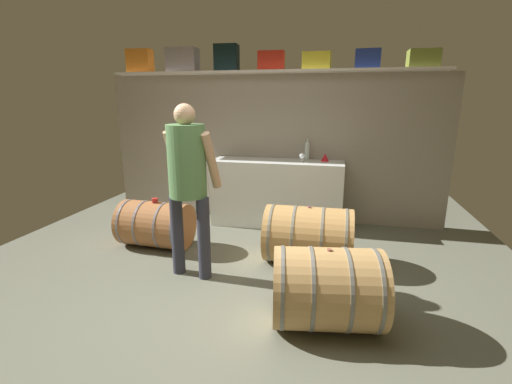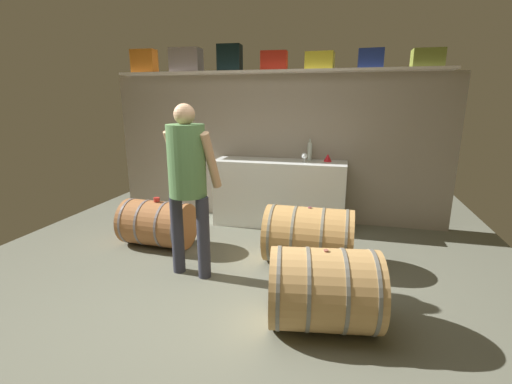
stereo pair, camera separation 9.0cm
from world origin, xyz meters
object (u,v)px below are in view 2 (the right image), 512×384
object	(u,v)px
toolcase_olive	(427,58)
red_funnel	(328,158)
toolcase_red	(274,61)
wine_barrel_far	(309,236)
wine_bottle_clear	(310,151)
winemaker_pouring	(188,174)
wine_barrel_flank	(324,289)
toolcase_navy	(371,59)
wine_barrel_near	(157,223)
wine_glass	(304,156)
toolcase_black	(230,58)
toolcase_orange	(144,61)
toolcase_grey	(186,60)
work_cabinet	(279,193)
tasting_cup	(157,199)
toolcase_yellow	(320,61)

from	to	relation	value
toolcase_olive	red_funnel	xyz separation A→B (m)	(-1.13, -0.07, -1.25)
toolcase_red	wine_barrel_far	size ratio (longest dim) A/B	0.38
wine_bottle_clear	winemaker_pouring	world-z (taller)	winemaker_pouring
wine_bottle_clear	winemaker_pouring	xyz separation A→B (m)	(-0.98, -1.85, -0.01)
toolcase_olive	wine_barrel_far	size ratio (longest dim) A/B	0.39
wine_barrel_far	wine_barrel_flank	distance (m)	1.15
red_funnel	winemaker_pouring	size ratio (longest dim) A/B	0.06
toolcase_navy	wine_barrel_near	size ratio (longest dim) A/B	0.36
toolcase_red	red_funnel	xyz separation A→B (m)	(0.77, -0.07, -1.27)
toolcase_olive	wine_glass	bearing A→B (deg)	-170.42
toolcase_black	toolcase_navy	world-z (taller)	toolcase_black
toolcase_orange	wine_barrel_far	xyz separation A→B (m)	(2.62, -1.34, -1.97)
toolcase_orange	winemaker_pouring	size ratio (longest dim) A/B	0.21
toolcase_olive	wine_bottle_clear	distance (m)	1.81
toolcase_orange	wine_glass	size ratio (longest dim) A/B	2.77
wine_glass	toolcase_grey	bearing A→B (deg)	172.43
work_cabinet	winemaker_pouring	world-z (taller)	winemaker_pouring
wine_glass	wine_barrel_near	bearing A→B (deg)	-147.53
toolcase_olive	tasting_cup	bearing A→B (deg)	-156.95
toolcase_olive	wine_barrel_far	xyz separation A→B (m)	(-1.23, -1.34, -1.92)
toolcase_red	winemaker_pouring	size ratio (longest dim) A/B	0.20
red_funnel	wine_glass	bearing A→B (deg)	-151.22
wine_barrel_near	wine_bottle_clear	bearing A→B (deg)	39.50
toolcase_black	toolcase_olive	distance (m)	2.53
wine_glass	wine_barrel_far	xyz separation A→B (m)	(0.20, -1.10, -0.69)
toolcase_black	work_cabinet	world-z (taller)	toolcase_black
wine_bottle_clear	wine_barrel_flank	xyz separation A→B (m)	(0.39, -2.43, -0.74)
toolcase_red	toolcase_navy	bearing A→B (deg)	-3.35
red_funnel	toolcase_orange	bearing A→B (deg)	178.57
toolcase_grey	toolcase_yellow	distance (m)	1.88
toolcase_red	wine_glass	world-z (taller)	toolcase_red
wine_barrel_flank	toolcase_navy	bearing A→B (deg)	73.24
toolcase_red	work_cabinet	size ratio (longest dim) A/B	0.19
wine_barrel_flank	red_funnel	bearing A→B (deg)	84.31
tasting_cup	work_cabinet	bearing A→B (deg)	40.64
toolcase_black	work_cabinet	size ratio (longest dim) A/B	0.19
toolcase_yellow	toolcase_navy	xyz separation A→B (m)	(0.64, 0.00, 0.01)
wine_barrel_near	tasting_cup	distance (m)	0.30
wine_glass	toolcase_orange	bearing A→B (deg)	174.51
wine_barrel_near	work_cabinet	bearing A→B (deg)	43.33
wine_bottle_clear	toolcase_yellow	bearing A→B (deg)	18.26
wine_glass	wine_barrel_near	size ratio (longest dim) A/B	0.15
toolcase_black	wine_barrel_near	world-z (taller)	toolcase_black
toolcase_yellow	toolcase_navy	distance (m)	0.64
toolcase_grey	work_cabinet	size ratio (longest dim) A/B	0.24
winemaker_pouring	wine_barrel_flank	bearing A→B (deg)	-13.48
toolcase_navy	toolcase_olive	distance (m)	0.66
toolcase_navy	wine_barrel_far	xyz separation A→B (m)	(-0.57, -1.34, -1.93)
toolcase_navy	wine_barrel_flank	xyz separation A→B (m)	(-0.34, -2.46, -1.92)
toolcase_red	wine_bottle_clear	distance (m)	1.30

